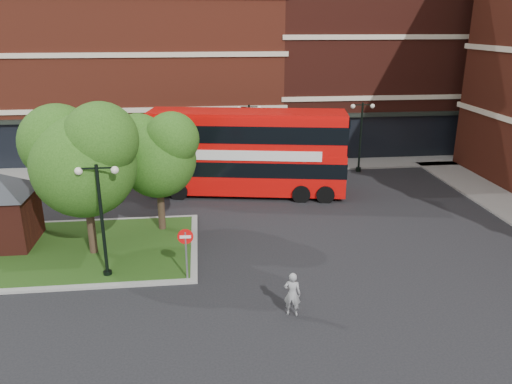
{
  "coord_description": "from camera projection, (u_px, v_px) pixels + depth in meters",
  "views": [
    {
      "loc": [
        -1.35,
        -19.36,
        10.33
      ],
      "look_at": [
        1.39,
        4.88,
        2.0
      ],
      "focal_mm": 35.0,
      "sensor_mm": 36.0,
      "label": 1
    }
  ],
  "objects": [
    {
      "name": "car_silver",
      "position": [
        167.0,
        161.0,
        36.08
      ],
      "size": [
        4.65,
        2.16,
        1.54
      ],
      "primitive_type": "imported",
      "rotation": [
        0.0,
        0.0,
        1.49
      ],
      "color": "#A1A2A7",
      "rests_on": "ground"
    },
    {
      "name": "car_white",
      "position": [
        272.0,
        165.0,
        35.48
      ],
      "size": [
        4.38,
        1.79,
        1.41
      ],
      "primitive_type": "imported",
      "rotation": [
        0.0,
        0.0,
        1.5
      ],
      "color": "white",
      "rests_on": "ground"
    },
    {
      "name": "tree_island_east",
      "position": [
        156.0,
        152.0,
        24.7
      ],
      "size": [
        4.46,
        3.9,
        6.29
      ],
      "color": "#2D2116",
      "rests_on": "ground"
    },
    {
      "name": "ground",
      "position": [
        237.0,
        273.0,
        21.69
      ],
      "size": [
        120.0,
        120.0,
        0.0
      ],
      "primitive_type": "plane",
      "color": "black",
      "rests_on": "ground"
    },
    {
      "name": "bus",
      "position": [
        247.0,
        147.0,
        30.72
      ],
      "size": [
        12.35,
        4.84,
        4.6
      ],
      "rotation": [
        0.0,
        0.0,
        -0.18
      ],
      "color": "red",
      "rests_on": "ground"
    },
    {
      "name": "tree_island_west",
      "position": [
        81.0,
        155.0,
        21.86
      ],
      "size": [
        5.4,
        4.71,
        7.21
      ],
      "color": "#2D2116",
      "rests_on": "ground"
    },
    {
      "name": "lamp_island",
      "position": [
        102.0,
        216.0,
        20.38
      ],
      "size": [
        1.72,
        0.36,
        5.0
      ],
      "color": "black",
      "rests_on": "ground"
    },
    {
      "name": "traffic_island",
      "position": [
        64.0,
        250.0,
        23.64
      ],
      "size": [
        12.6,
        7.6,
        0.15
      ],
      "color": "gray",
      "rests_on": "ground"
    },
    {
      "name": "woman",
      "position": [
        292.0,
        294.0,
        18.31
      ],
      "size": [
        0.73,
        0.58,
        1.73
      ],
      "primitive_type": "imported",
      "rotation": [
        0.0,
        0.0,
        2.84
      ],
      "color": "gray",
      "rests_on": "ground"
    },
    {
      "name": "no_entry_sign",
      "position": [
        186.0,
        244.0,
        20.47
      ],
      "size": [
        0.65,
        0.08,
        2.35
      ],
      "rotation": [
        0.0,
        0.0,
        -0.04
      ],
      "color": "slate",
      "rests_on": "ground"
    },
    {
      "name": "lamp_far_right",
      "position": [
        361.0,
        133.0,
        35.47
      ],
      "size": [
        1.72,
        0.36,
        5.0
      ],
      "color": "black",
      "rests_on": "ground"
    },
    {
      "name": "terrace_far_left",
      "position": [
        117.0,
        65.0,
        41.14
      ],
      "size": [
        26.0,
        12.0,
        14.0
      ],
      "primitive_type": "cube",
      "color": "maroon",
      "rests_on": "ground"
    },
    {
      "name": "pavement_far",
      "position": [
        220.0,
        167.0,
        37.18
      ],
      "size": [
        44.0,
        3.0,
        0.12
      ],
      "primitive_type": "cube",
      "color": "slate",
      "rests_on": "ground"
    },
    {
      "name": "lamp_far_left",
      "position": [
        249.0,
        136.0,
        34.62
      ],
      "size": [
        1.72,
        0.36,
        5.0
      ],
      "color": "black",
      "rests_on": "ground"
    },
    {
      "name": "terrace_far_right",
      "position": [
        376.0,
        50.0,
        43.16
      ],
      "size": [
        18.0,
        12.0,
        16.0
      ],
      "primitive_type": "cube",
      "color": "#471911",
      "rests_on": "ground"
    }
  ]
}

